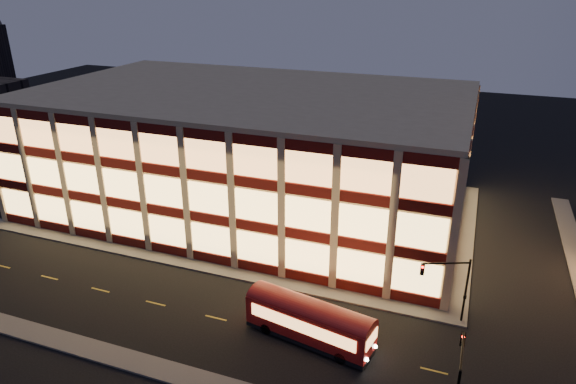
% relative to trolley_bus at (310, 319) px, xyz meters
% --- Properties ---
extents(ground, '(200.00, 200.00, 0.00)m').
position_rel_trolley_bus_xyz_m(ground, '(-12.28, 5.84, -1.95)').
color(ground, black).
rests_on(ground, ground).
extents(sidewalk_office_south, '(54.00, 2.00, 0.15)m').
position_rel_trolley_bus_xyz_m(sidewalk_office_south, '(-15.28, 6.84, -1.88)').
color(sidewalk_office_south, '#514F4C').
rests_on(sidewalk_office_south, ground).
extents(sidewalk_office_east, '(2.00, 30.00, 0.15)m').
position_rel_trolley_bus_xyz_m(sidewalk_office_east, '(10.72, 22.84, -1.88)').
color(sidewalk_office_east, '#514F4C').
rests_on(sidewalk_office_east, ground).
extents(sidewalk_tower_west, '(2.00, 30.00, 0.15)m').
position_rel_trolley_bus_xyz_m(sidewalk_tower_west, '(21.72, 22.84, -1.88)').
color(sidewalk_tower_west, '#514F4C').
rests_on(sidewalk_tower_west, ground).
extents(sidewalk_near, '(100.00, 2.00, 0.15)m').
position_rel_trolley_bus_xyz_m(sidewalk_near, '(-12.28, -7.16, -1.88)').
color(sidewalk_near, '#514F4C').
rests_on(sidewalk_near, ground).
extents(office_building, '(50.45, 30.45, 14.50)m').
position_rel_trolley_bus_xyz_m(office_building, '(-15.19, 22.75, 5.30)').
color(office_building, tan).
rests_on(office_building, ground).
extents(traffic_signal_far, '(3.79, 1.87, 6.00)m').
position_rel_trolley_bus_xyz_m(traffic_signal_far, '(9.93, 6.08, 2.16)').
color(traffic_signal_far, black).
rests_on(traffic_signal_far, ground).
extents(traffic_signal_near, '(0.32, 4.45, 6.00)m').
position_rel_trolley_bus_xyz_m(traffic_signal_near, '(11.22, -5.19, 2.18)').
color(traffic_signal_near, black).
rests_on(traffic_signal_near, ground).
extents(trolley_bus, '(10.69, 4.47, 3.52)m').
position_rel_trolley_bus_xyz_m(trolley_bus, '(0.00, 0.00, 0.00)').
color(trolley_bus, '#8A0807').
rests_on(trolley_bus, ground).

